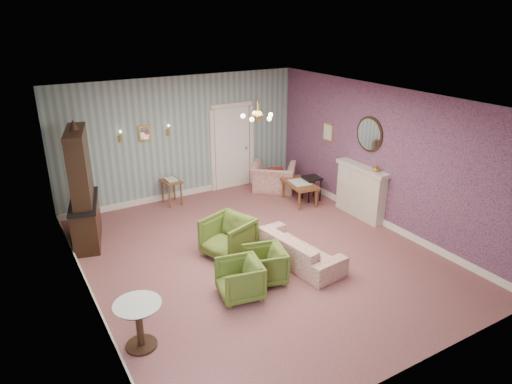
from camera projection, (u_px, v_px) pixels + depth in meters
floor at (258, 255)px, 8.67m from camera, size 7.00×7.00×0.00m
ceiling at (258, 100)px, 7.60m from camera, size 7.00×7.00×0.00m
wall_back at (182, 138)px, 10.94m from camera, size 6.00×0.00×6.00m
wall_front at (413, 274)px, 5.33m from camera, size 6.00×0.00×6.00m
wall_left at (80, 219)px, 6.72m from camera, size 0.00×7.00×7.00m
wall_right at (383, 157)px, 9.55m from camera, size 0.00×7.00×7.00m
wall_right_floral at (382, 157)px, 9.54m from camera, size 0.00×7.00×7.00m
door at (232, 146)px, 11.66m from camera, size 1.12×0.12×2.16m
olive_chair_a at (240, 278)px, 7.31m from camera, size 0.74×0.77×0.68m
olive_chair_b at (265, 263)px, 7.74m from camera, size 0.75×0.78×0.67m
olive_chair_c at (228, 235)px, 8.54m from camera, size 0.98×1.01×0.82m
sofa_chintz at (298, 244)px, 8.33m from camera, size 0.76×1.90×0.72m
wingback_chair at (274, 173)px, 11.61m from camera, size 1.26×1.20×0.93m
dresser at (81, 185)px, 8.77m from camera, size 0.83×1.51×2.39m
fireplace at (361, 191)px, 10.13m from camera, size 0.30×1.40×1.16m
mantel_vase at (376, 168)px, 9.56m from camera, size 0.15×0.15×0.15m
oval_mirror at (369, 134)px, 9.71m from camera, size 0.04×0.76×0.84m
framed_print at (328, 132)px, 10.88m from camera, size 0.04×0.34×0.42m
coffee_table at (299, 192)px, 10.96m from camera, size 0.68×1.06×0.51m
side_table_black at (311, 189)px, 11.08m from camera, size 0.44×0.44×0.58m
pedestal_table at (139, 325)px, 6.20m from camera, size 0.81×0.81×0.70m
nesting_table at (172, 191)px, 10.85m from camera, size 0.42×0.52×0.64m
gilt_mirror_back at (145, 133)px, 10.39m from camera, size 0.28×0.06×0.36m
sconce_left at (120, 137)px, 10.11m from camera, size 0.16×0.12×0.30m
sconce_right at (168, 130)px, 10.63m from camera, size 0.16×0.12×0.30m
chandelier at (258, 116)px, 7.70m from camera, size 0.56×0.56×0.36m
burgundy_cushion at (275, 175)px, 11.46m from camera, size 0.41×0.28×0.39m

